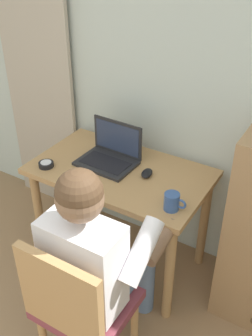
% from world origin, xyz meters
% --- Properties ---
extents(wall_back, '(4.80, 0.05, 2.50)m').
position_xyz_m(wall_back, '(0.00, 2.20, 1.25)').
color(wall_back, silver).
rests_on(wall_back, ground_plane).
extents(curtain_panel, '(0.59, 0.03, 2.21)m').
position_xyz_m(curtain_panel, '(-1.25, 2.13, 1.11)').
color(curtain_panel, '#BCAD99').
rests_on(curtain_panel, ground_plane).
extents(desk, '(1.05, 0.62, 0.73)m').
position_xyz_m(desk, '(-0.38, 1.82, 0.61)').
color(desk, tan).
rests_on(desk, ground_plane).
extents(chair, '(0.42, 0.40, 0.87)m').
position_xyz_m(chair, '(-0.14, 1.06, 0.48)').
color(chair, brown).
rests_on(chair, ground_plane).
extents(person_seated, '(0.53, 0.59, 1.18)m').
position_xyz_m(person_seated, '(-0.14, 1.25, 0.66)').
color(person_seated, '#6B84AD').
rests_on(person_seated, ground_plane).
extents(laptop, '(0.35, 0.26, 0.24)m').
position_xyz_m(laptop, '(-0.48, 1.87, 0.78)').
color(laptop, '#232326').
rests_on(laptop, desk).
extents(computer_mouse, '(0.08, 0.11, 0.03)m').
position_xyz_m(computer_mouse, '(-0.22, 1.85, 0.74)').
color(computer_mouse, black).
rests_on(computer_mouse, desk).
extents(desk_clock, '(0.09, 0.09, 0.03)m').
position_xyz_m(desk_clock, '(-0.78, 1.62, 0.74)').
color(desk_clock, black).
rests_on(desk_clock, desk).
extents(coffee_mug, '(0.12, 0.08, 0.09)m').
position_xyz_m(coffee_mug, '(0.04, 1.64, 0.78)').
color(coffee_mug, '#33518C').
rests_on(coffee_mug, desk).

